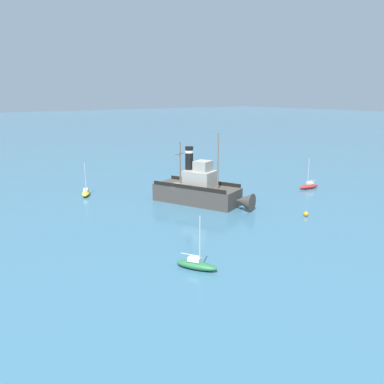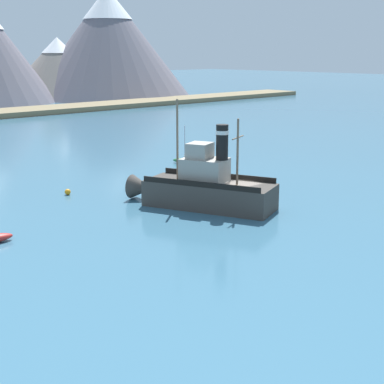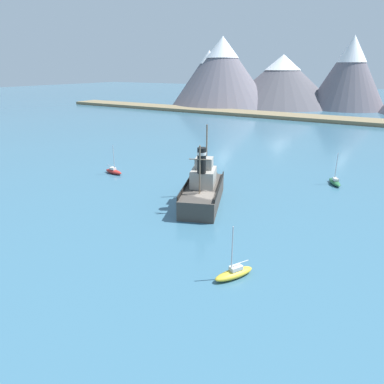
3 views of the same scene
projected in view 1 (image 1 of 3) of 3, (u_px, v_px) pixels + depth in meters
ground_plane at (175, 201)px, 57.51m from camera, size 600.00×600.00×0.00m
old_tugboat at (200, 190)px, 56.06m from camera, size 8.46×14.64×9.90m
sailboat_green at (196, 265)px, 35.27m from camera, size 2.82×3.85×4.90m
sailboat_yellow at (86, 193)px, 60.79m from camera, size 2.81×3.86×4.90m
sailboat_red at (309, 186)px, 65.08m from camera, size 3.91×1.57×4.90m
mooring_buoy at (306, 214)px, 50.43m from camera, size 0.61×0.61×0.61m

